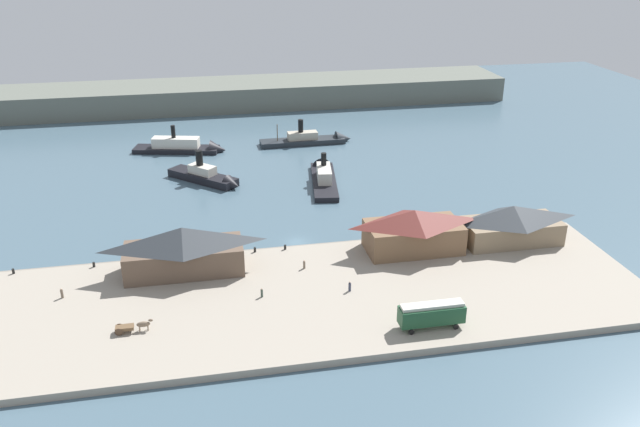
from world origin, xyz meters
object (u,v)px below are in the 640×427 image
object	(u,v)px
ferry_near_quay	(314,139)
ferry_outer_harbor	(209,177)
pedestrian_near_west_shed	(304,265)
pedestrian_by_tram	(350,287)
ferry_shed_central_terminal	(183,249)
mooring_post_east	(255,250)
ferry_shed_east_terminal	(512,223)
mooring_post_center_west	(13,271)
mooring_post_center_east	(94,265)
horse_cart	(132,326)
pedestrian_near_east_shed	(262,293)
ferry_moored_west	(323,174)
street_tram	(432,313)
ferry_shed_customs_shed	(414,230)
ferry_departing_north	(188,147)
pedestrian_at_waters_edge	(62,294)
mooring_post_west	(285,247)

from	to	relation	value
ferry_near_quay	ferry_outer_harbor	xyz separation A→B (m)	(-30.64, -26.01, 0.33)
pedestrian_near_west_shed	pedestrian_by_tram	distance (m)	10.98
ferry_shed_central_terminal	mooring_post_east	xyz separation A→B (m)	(12.75, 5.09, -3.84)
ferry_shed_east_terminal	mooring_post_center_west	world-z (taller)	ferry_shed_east_terminal
mooring_post_center_east	mooring_post_east	bearing A→B (deg)	0.52
horse_cart	pedestrian_near_east_shed	size ratio (longest dim) A/B	3.51
mooring_post_center_west	ferry_moored_west	xyz separation A→B (m)	(62.81, 38.53, -0.46)
street_tram	ferry_outer_harbor	world-z (taller)	ferry_outer_harbor
ferry_shed_customs_shed	pedestrian_near_east_shed	bearing A→B (deg)	-158.74
ferry_shed_central_terminal	mooring_post_center_west	size ratio (longest dim) A/B	22.95
pedestrian_near_east_shed	mooring_post_east	world-z (taller)	pedestrian_near_east_shed
ferry_shed_customs_shed	pedestrian_near_west_shed	xyz separation A→B (m)	(-21.13, -3.29, -3.33)
ferry_moored_west	ferry_shed_customs_shed	bearing A→B (deg)	-79.18
ferry_outer_harbor	mooring_post_center_east	bearing A→B (deg)	-117.86
ferry_near_quay	pedestrian_by_tram	bearing A→B (deg)	-96.73
street_tram	pedestrian_near_east_shed	xyz separation A→B (m)	(-23.93, 13.70, -1.68)
ferry_departing_north	street_tram	bearing A→B (deg)	-70.12
pedestrian_at_waters_edge	mooring_post_east	xyz separation A→B (m)	(32.42, 10.28, -0.35)
ferry_shed_customs_shed	mooring_post_east	distance (m)	29.61
ferry_shed_central_terminal	horse_cart	distance (m)	19.41
ferry_shed_east_terminal	pedestrian_by_tram	xyz separation A→B (m)	(-34.53, -12.29, -2.92)
street_tram	pedestrian_near_east_shed	distance (m)	27.63
pedestrian_near_east_shed	ferry_shed_customs_shed	bearing A→B (deg)	21.26
ferry_shed_customs_shed	ferry_departing_north	bearing A→B (deg)	119.66
mooring_post_west	mooring_post_center_east	size ratio (longest dim) A/B	1.00
horse_cart	ferry_departing_north	world-z (taller)	ferry_departing_north
pedestrian_by_tram	pedestrian_at_waters_edge	distance (m)	46.84
pedestrian_near_west_shed	ferry_moored_west	world-z (taller)	ferry_moored_west
ferry_shed_central_terminal	mooring_post_east	world-z (taller)	ferry_shed_central_terminal
ferry_shed_central_terminal	pedestrian_near_west_shed	size ratio (longest dim) A/B	12.63
ferry_outer_harbor	pedestrian_near_west_shed	bearing A→B (deg)	-73.38
ferry_shed_central_terminal	ferry_shed_customs_shed	distance (m)	41.75
ferry_outer_harbor	ferry_moored_west	bearing A→B (deg)	-5.41
pedestrian_near_west_shed	ferry_shed_customs_shed	bearing A→B (deg)	8.85
ferry_shed_central_terminal	pedestrian_at_waters_edge	world-z (taller)	ferry_shed_central_terminal
pedestrian_at_waters_edge	ferry_outer_harbor	distance (m)	57.38
ferry_near_quay	ferry_moored_west	world-z (taller)	ferry_near_quay
mooring_post_east	ferry_near_quay	xyz separation A→B (m)	(23.86, 67.06, -0.53)
mooring_post_center_west	mooring_post_east	xyz separation A→B (m)	(42.07, 0.09, 0.00)
pedestrian_at_waters_edge	ferry_near_quay	distance (m)	95.65
pedestrian_by_tram	ferry_departing_north	bearing A→B (deg)	106.88
pedestrian_near_west_shed	ferry_moored_west	size ratio (longest dim) A/B	0.06
ferry_outer_harbor	ferry_moored_west	xyz separation A→B (m)	(27.52, -2.60, -0.27)
mooring_post_west	pedestrian_by_tram	bearing A→B (deg)	-64.37
ferry_moored_west	ferry_shed_central_terminal	bearing A→B (deg)	-127.57
ferry_near_quay	ferry_moored_west	xyz separation A→B (m)	(-3.12, -28.62, 0.06)
street_tram	ferry_departing_north	world-z (taller)	ferry_departing_north
ferry_shed_central_terminal	mooring_post_center_east	bearing A→B (deg)	163.09
ferry_shed_central_terminal	pedestrian_by_tram	distance (m)	29.50
horse_cart	pedestrian_at_waters_edge	distance (m)	17.02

